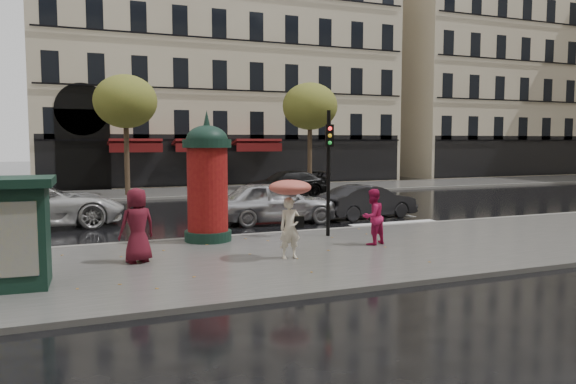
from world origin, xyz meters
name	(u,v)px	position (x,y,z in m)	size (l,w,h in m)	color
ground	(287,256)	(0.00, 0.00, 0.00)	(160.00, 160.00, 0.00)	black
near_sidewalk	(294,257)	(0.00, -0.50, 0.06)	(90.00, 7.00, 0.12)	#474744
far_sidewalk	(161,193)	(0.00, 19.00, 0.06)	(90.00, 6.00, 0.12)	#474744
near_kerb	(251,236)	(0.00, 3.00, 0.07)	(90.00, 0.25, 0.14)	slate
far_kerb	(171,198)	(0.00, 16.00, 0.07)	(90.00, 0.25, 0.14)	slate
zebra_crossing	(327,207)	(6.00, 9.60, 0.01)	(3.60, 11.75, 0.01)	silver
bldg_far_corner	(211,35)	(6.00, 30.00, 11.31)	(26.00, 14.00, 22.90)	#B7A88C
bldg_far_right	(491,56)	(34.00, 30.00, 11.31)	(24.00, 14.00, 22.90)	#B7A88C
tree_far_left	(125,102)	(-2.00, 18.00, 5.17)	(3.40, 3.40, 6.64)	#38281C
tree_far_right	(310,107)	(9.00, 18.00, 5.17)	(3.40, 3.40, 6.64)	#38281C
woman_umbrella	(290,205)	(-0.28, -0.88, 1.47)	(1.06, 1.06, 2.05)	beige
woman_red	(373,217)	(2.62, -0.03, 0.91)	(0.77, 0.60, 1.59)	#B5164B
man_burgundy	(137,225)	(-3.87, 0.12, 1.03)	(0.89, 0.58, 1.82)	#55111D
morris_column	(207,179)	(-1.53, 2.40, 1.95)	(1.42, 1.42, 3.83)	black
traffic_light	(329,160)	(2.10, 1.73, 2.47)	(0.29, 0.38, 3.87)	black
newsstand	(6,231)	(-6.60, -1.26, 1.26)	(1.93, 1.66, 2.21)	black
car_silver	(275,202)	(1.90, 5.71, 0.79)	(1.87, 4.65, 1.58)	#B3B4B8
car_darkgrey	(368,202)	(5.79, 5.54, 0.66)	(1.40, 4.01, 1.32)	black
car_white	(38,205)	(-6.24, 7.89, 0.81)	(2.70, 5.85, 1.63)	#BCBCBC
car_black	(285,184)	(6.04, 14.84, 0.71)	(1.98, 4.87, 1.41)	black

